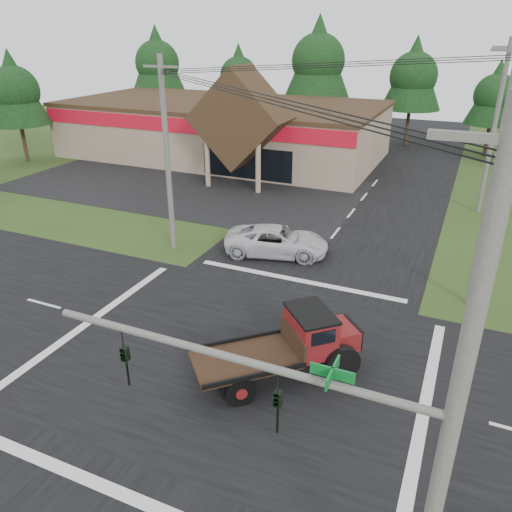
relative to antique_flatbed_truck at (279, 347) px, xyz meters
The scene contains 18 objects.
ground 2.32m from the antique_flatbed_truck, 165.14° to the left, with size 120.00×120.00×0.00m, color #2A4017.
road_ns 2.31m from the antique_flatbed_truck, 165.14° to the left, with size 12.00×120.00×0.02m, color black.
road_ew 2.31m from the antique_flatbed_truck, 165.14° to the left, with size 120.00×12.00×0.02m, color black.
parking_apron 25.17m from the antique_flatbed_truck, 129.15° to the left, with size 28.00×14.00×0.02m, color black.
cvs_building 34.86m from the antique_flatbed_truck, 120.31° to the left, with size 30.40×18.20×9.19m.
traffic_signal_mast 8.64m from the antique_flatbed_truck, 60.59° to the right, with size 8.12×0.24×7.00m.
utility_pole_nr 9.99m from the antique_flatbed_truck, 51.21° to the right, with size 2.00×0.30×11.00m.
utility_pole_nw 13.66m from the antique_flatbed_truck, 139.28° to the left, with size 2.00×0.30×10.50m.
utility_pole_ne 11.45m from the antique_flatbed_truck, 54.19° to the left, with size 2.00×0.30×11.50m.
utility_pole_n 23.74m from the antique_flatbed_truck, 74.76° to the left, with size 2.00×0.30×11.20m.
tree_row_a 51.98m from the antique_flatbed_truck, 128.20° to the left, with size 6.72×6.72×12.12m.
tree_row_b 48.10m from the antique_flatbed_truck, 117.23° to the left, with size 5.60×5.60×10.10m.
tree_row_c 43.80m from the antique_flatbed_truck, 105.96° to the left, with size 7.28×7.28×13.13m.
tree_row_d 42.97m from the antique_flatbed_truck, 92.52° to the left, with size 6.16×6.16×11.11m.
tree_row_e 41.23m from the antique_flatbed_truck, 81.39° to the left, with size 5.04×5.04×9.09m.
tree_side_w 39.96m from the antique_flatbed_truck, 148.82° to the left, with size 5.60×5.60×10.10m.
antique_flatbed_truck is the anchor object (origin of this frame).
white_pickup 10.93m from the antique_flatbed_truck, 112.01° to the left, with size 2.65×5.74×1.59m, color silver.
Camera 1 is at (7.10, -14.39, 11.65)m, focal length 35.00 mm.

